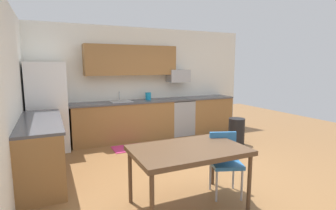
{
  "coord_description": "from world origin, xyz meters",
  "views": [
    {
      "loc": [
        -2.14,
        -3.67,
        1.78
      ],
      "look_at": [
        0.0,
        1.0,
        1.0
      ],
      "focal_mm": 27.97,
      "sensor_mm": 36.0,
      "label": 1
    }
  ],
  "objects_px": {
    "refrigerator": "(48,107)",
    "oven_range": "(180,117)",
    "kettle": "(148,97)",
    "dining_table": "(189,153)",
    "chair_near_table": "(225,158)",
    "trash_bin": "(236,131)",
    "microwave": "(178,76)"
  },
  "relations": [
    {
      "from": "chair_near_table",
      "to": "kettle",
      "type": "xyz_separation_m",
      "value": [
        0.06,
        3.19,
        0.52
      ]
    },
    {
      "from": "dining_table",
      "to": "kettle",
      "type": "height_order",
      "value": "kettle"
    },
    {
      "from": "chair_near_table",
      "to": "trash_bin",
      "type": "xyz_separation_m",
      "value": [
        1.65,
        1.75,
        -0.2
      ]
    },
    {
      "from": "trash_bin",
      "to": "kettle",
      "type": "xyz_separation_m",
      "value": [
        -1.59,
        1.43,
        0.72
      ]
    },
    {
      "from": "refrigerator",
      "to": "kettle",
      "type": "height_order",
      "value": "refrigerator"
    },
    {
      "from": "dining_table",
      "to": "microwave",
      "type": "bearing_deg",
      "value": 65.22
    },
    {
      "from": "refrigerator",
      "to": "dining_table",
      "type": "relative_size",
      "value": 1.32
    },
    {
      "from": "dining_table",
      "to": "chair_near_table",
      "type": "bearing_deg",
      "value": 9.38
    },
    {
      "from": "microwave",
      "to": "refrigerator",
      "type": "bearing_deg",
      "value": -176.69
    },
    {
      "from": "oven_range",
      "to": "kettle",
      "type": "distance_m",
      "value": 1.02
    },
    {
      "from": "kettle",
      "to": "trash_bin",
      "type": "bearing_deg",
      "value": -42.06
    },
    {
      "from": "microwave",
      "to": "trash_bin",
      "type": "height_order",
      "value": "microwave"
    },
    {
      "from": "oven_range",
      "to": "trash_bin",
      "type": "xyz_separation_m",
      "value": [
        0.74,
        -1.38,
        -0.16
      ]
    },
    {
      "from": "oven_range",
      "to": "microwave",
      "type": "relative_size",
      "value": 1.69
    },
    {
      "from": "trash_bin",
      "to": "refrigerator",
      "type": "bearing_deg",
      "value": 161.31
    },
    {
      "from": "microwave",
      "to": "chair_near_table",
      "type": "relative_size",
      "value": 0.64
    },
    {
      "from": "refrigerator",
      "to": "oven_range",
      "type": "height_order",
      "value": "refrigerator"
    },
    {
      "from": "microwave",
      "to": "kettle",
      "type": "height_order",
      "value": "microwave"
    },
    {
      "from": "trash_bin",
      "to": "chair_near_table",
      "type": "bearing_deg",
      "value": -133.21
    },
    {
      "from": "kettle",
      "to": "dining_table",
      "type": "bearing_deg",
      "value": -101.88
    },
    {
      "from": "microwave",
      "to": "dining_table",
      "type": "height_order",
      "value": "microwave"
    },
    {
      "from": "chair_near_table",
      "to": "trash_bin",
      "type": "relative_size",
      "value": 1.42
    },
    {
      "from": "refrigerator",
      "to": "dining_table",
      "type": "xyz_separation_m",
      "value": [
        1.57,
        -3.16,
        -0.22
      ]
    },
    {
      "from": "refrigerator",
      "to": "microwave",
      "type": "height_order",
      "value": "refrigerator"
    },
    {
      "from": "refrigerator",
      "to": "oven_range",
      "type": "relative_size",
      "value": 2.03
    },
    {
      "from": "dining_table",
      "to": "trash_bin",
      "type": "height_order",
      "value": "dining_table"
    },
    {
      "from": "microwave",
      "to": "oven_range",
      "type": "bearing_deg",
      "value": -90.0
    },
    {
      "from": "oven_range",
      "to": "chair_near_table",
      "type": "xyz_separation_m",
      "value": [
        -0.91,
        -3.14,
        0.05
      ]
    },
    {
      "from": "dining_table",
      "to": "chair_near_table",
      "type": "distance_m",
      "value": 0.67
    },
    {
      "from": "chair_near_table",
      "to": "trash_bin",
      "type": "distance_m",
      "value": 2.41
    },
    {
      "from": "trash_bin",
      "to": "microwave",
      "type": "bearing_deg",
      "value": 116.45
    },
    {
      "from": "refrigerator",
      "to": "dining_table",
      "type": "bearing_deg",
      "value": -63.59
    }
  ]
}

